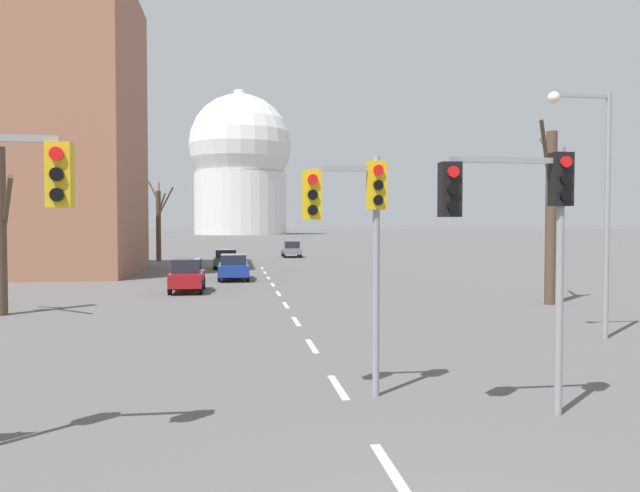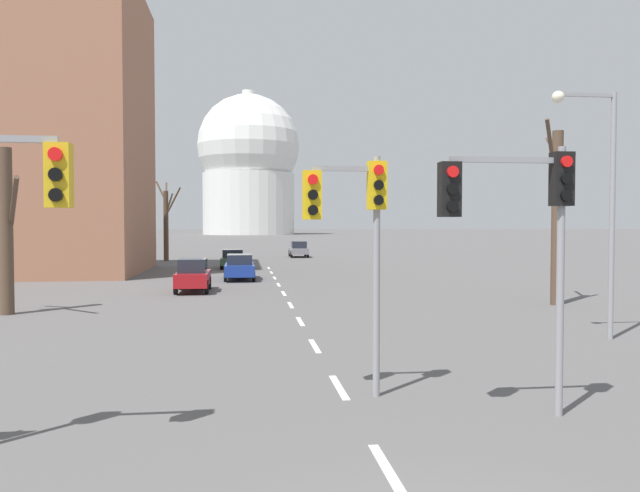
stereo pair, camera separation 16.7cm
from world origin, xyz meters
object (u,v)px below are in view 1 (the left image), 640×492
Objects in this scene: traffic_signal_near_right at (522,212)px; sedan_mid_centre at (291,249)px; sedan_near_left at (187,275)px; traffic_signal_centre_tall at (354,216)px; street_lamp_right at (596,187)px; sedan_far_left at (226,259)px; sedan_near_right at (234,267)px.

traffic_signal_near_right is 1.15× the size of sedan_mid_centre.
traffic_signal_near_right is 1.28× the size of sedan_near_left.
traffic_signal_centre_tall reaches higher than sedan_mid_centre.
street_lamp_right reaches higher than traffic_signal_centre_tall.
traffic_signal_centre_tall is 20.86m from sedan_near_left.
sedan_mid_centre reaches higher than sedan_far_left.
traffic_signal_near_right reaches higher than sedan_mid_centre.
sedan_mid_centre is 17.23m from sedan_far_left.
street_lamp_right is 1.94× the size of sedan_near_left.
sedan_near_left is at bearing 103.27° from traffic_signal_centre_tall.
street_lamp_right reaches higher than sedan_far_left.
traffic_signal_centre_tall is at bearing -76.73° from sedan_near_left.
sedan_mid_centre is (3.58, 52.60, -2.80)m from traffic_signal_centre_tall.
sedan_far_left is (1.77, 16.54, -0.08)m from sedan_near_left.
sedan_far_left is (-0.57, 9.88, -0.04)m from sedan_near_right.
traffic_signal_near_right is 29.05m from sedan_near_right.
sedan_far_left is (-5.71, 38.32, -2.93)m from traffic_signal_near_right.
sedan_mid_centre is at bearing 89.11° from traffic_signal_near_right.
traffic_signal_near_right is 1.09× the size of sedan_near_right.
sedan_near_right is at bearing 116.67° from street_lamp_right.
sedan_near_right is 1.15× the size of sedan_far_left.
sedan_far_left is at bearing 93.31° from sedan_near_right.
street_lamp_right is 1.66× the size of sedan_near_right.
traffic_signal_centre_tall is 1.14× the size of sedan_mid_centre.
traffic_signal_near_right reaches higher than sedan_far_left.
sedan_near_left is 0.85× the size of sedan_near_right.
sedan_near_left is at bearing -104.38° from sedan_mid_centre.
street_lamp_right is 1.74× the size of sedan_mid_centre.
sedan_near_left reaches higher than sedan_near_right.
traffic_signal_centre_tall is at bearing -84.87° from sedan_near_right.
street_lamp_right reaches higher than sedan_near_right.
sedan_near_right is (-10.81, 21.53, -3.79)m from street_lamp_right.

